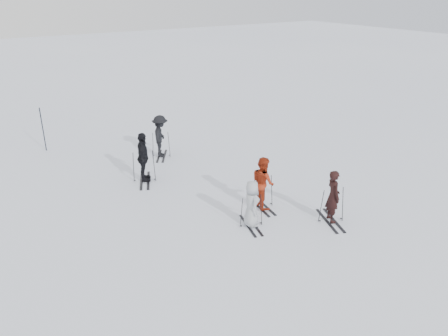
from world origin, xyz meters
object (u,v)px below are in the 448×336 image
at_px(skier_red, 263,183).
at_px(piste_marker, 43,129).
at_px(skier_grey, 252,204).
at_px(skier_near_dark, 333,197).
at_px(skier_uphill_far, 161,137).
at_px(skier_uphill_left, 143,158).

bearing_deg(skier_red, piste_marker, 37.21).
height_order(skier_grey, piste_marker, piste_marker).
relative_size(skier_near_dark, skier_uphill_far, 0.94).
bearing_deg(skier_uphill_far, skier_red, -140.50).
bearing_deg(skier_uphill_left, skier_uphill_far, -15.22).
bearing_deg(skier_uphill_left, skier_grey, -139.20).
bearing_deg(skier_uphill_left, skier_near_dark, -123.87).
xyz_separation_m(skier_uphill_left, piste_marker, (-2.58, 5.85, 0.05)).
bearing_deg(skier_uphill_far, piste_marker, 80.78).
distance_m(skier_grey, skier_uphill_left, 5.44).
bearing_deg(piste_marker, skier_uphill_far, -40.67).
xyz_separation_m(skier_uphill_left, skier_uphill_far, (1.75, 2.13, -0.04)).
distance_m(skier_red, skier_uphill_left, 5.10).
distance_m(skier_grey, piste_marker, 11.82).
height_order(skier_uphill_left, skier_uphill_far, skier_uphill_left).
xyz_separation_m(skier_near_dark, skier_grey, (-2.44, 1.21, -0.12)).
bearing_deg(skier_uphill_far, skier_grey, -150.15).
distance_m(skier_uphill_far, piste_marker, 5.72).
height_order(skier_near_dark, skier_uphill_left, skier_uphill_left).
distance_m(skier_red, skier_uphill_far, 6.54).
relative_size(skier_near_dark, piste_marker, 0.86).
relative_size(skier_red, skier_uphill_far, 0.97).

